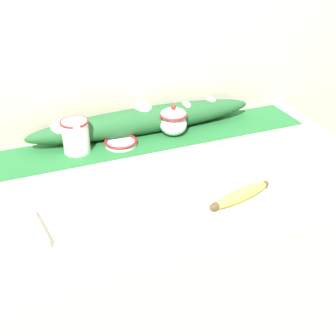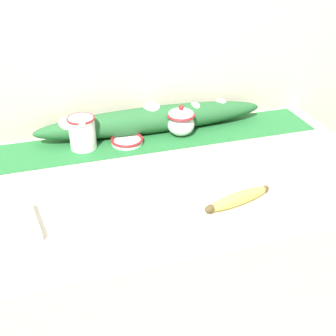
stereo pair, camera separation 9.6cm
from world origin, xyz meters
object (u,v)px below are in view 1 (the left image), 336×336
cream_pitcher (76,135)px  small_dish (121,142)px  napkin_stack (12,238)px  banana (240,195)px  sugar_bowl (173,121)px  spoon (218,145)px

cream_pitcher → small_dish: 0.16m
napkin_stack → small_dish: bearing=44.8°
small_dish → banana: (0.23, -0.46, 0.01)m
cream_pitcher → banana: size_ratio=0.53×
sugar_bowl → banana: (0.02, -0.47, -0.04)m
sugar_bowl → banana: sugar_bowl is taller
sugar_bowl → spoon: (0.12, -0.14, -0.05)m
sugar_bowl → spoon: 0.19m
banana → sugar_bowl: bearing=92.5°
cream_pitcher → spoon: cream_pitcher is taller
small_dish → napkin_stack: size_ratio=0.79×
cream_pitcher → napkin_stack: (-0.25, -0.41, -0.05)m
sugar_bowl → napkin_stack: 0.74m
cream_pitcher → napkin_stack: 0.49m
banana → spoon: 0.34m
banana → small_dish: bearing=116.7°
banana → spoon: size_ratio=1.15×
small_dish → napkin_stack: (-0.40, -0.40, 0.00)m
small_dish → sugar_bowl: bearing=3.0°
sugar_bowl → spoon: bearing=-51.0°
banana → spoon: (0.10, 0.32, -0.02)m
sugar_bowl → napkin_stack: bearing=-146.1°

